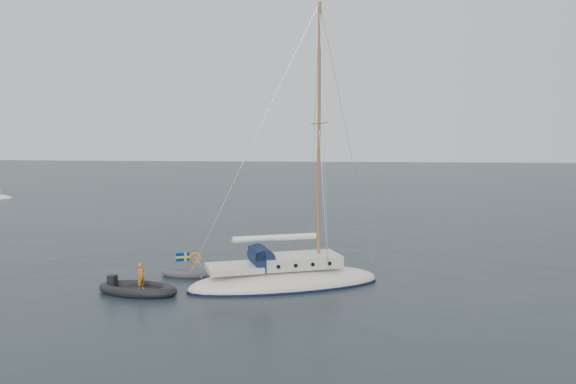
# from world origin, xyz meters

# --- Properties ---
(ground) EXTENTS (300.00, 300.00, 0.00)m
(ground) POSITION_xyz_m (0.00, 0.00, 0.00)
(ground) COLOR black
(ground) RESTS_ON ground
(sailboat) EXTENTS (9.60, 2.87, 13.67)m
(sailboat) POSITION_xyz_m (-3.08, 0.37, 1.03)
(sailboat) COLOR white
(sailboat) RESTS_ON ground
(dinghy) EXTENTS (2.71, 1.22, 0.39)m
(dinghy) POSITION_xyz_m (-8.21, 1.72, 0.17)
(dinghy) COLOR #4C4D52
(dinghy) RESTS_ON ground
(rib) EXTENTS (3.83, 1.74, 1.40)m
(rib) POSITION_xyz_m (-9.49, -1.64, 0.22)
(rib) COLOR black
(rib) RESTS_ON ground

